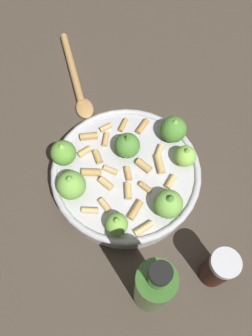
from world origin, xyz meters
TOP-DOWN VIEW (x-y plane):
  - ground_plane at (0.00, 0.00)m, footprint 2.40×2.40m
  - cooking_pan at (-0.00, 0.00)m, footprint 0.26×0.26m
  - pepper_shaker at (-0.21, -0.06)m, footprint 0.04×0.04m
  - olive_oil_bottle at (-0.19, 0.04)m, footprint 0.05×0.05m
  - wooden_spoon at (0.27, 0.00)m, footprint 0.25×0.06m

SIDE VIEW (x-z plane):
  - ground_plane at x=0.00m, z-range 0.00..0.00m
  - wooden_spoon at x=0.27m, z-range 0.00..0.02m
  - cooking_pan at x=0.00m, z-range -0.02..0.09m
  - pepper_shaker at x=-0.21m, z-range 0.00..0.10m
  - olive_oil_bottle at x=-0.19m, z-range -0.02..0.19m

